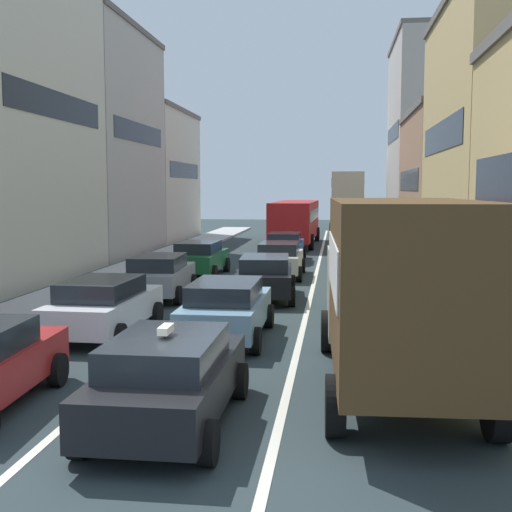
{
  "coord_description": "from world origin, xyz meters",
  "views": [
    {
      "loc": [
        2.58,
        -8.96,
        3.78
      ],
      "look_at": [
        0.0,
        12.0,
        1.6
      ],
      "focal_mm": 46.18,
      "sensor_mm": 36.0,
      "label": 1
    }
  ],
  "objects_px": {
    "hatchback_centre_lane_third": "(265,276)",
    "sedan_left_lane_third": "(159,275)",
    "sedan_centre_lane_second": "(226,308)",
    "sedan_left_lane_fourth": "(199,257)",
    "sedan_right_lane_behind_truck": "(365,290)",
    "wagon_left_lane_second": "(104,305)",
    "removalist_box_truck": "(398,287)",
    "bus_mid_queue_primary": "(295,219)",
    "taxi_centre_lane_front": "(169,377)",
    "coupe_centre_lane_fourth": "(279,258)",
    "bus_far_queue_secondary": "(347,199)",
    "sedan_centre_lane_fifth": "(285,246)"
  },
  "relations": [
    {
      "from": "wagon_left_lane_second",
      "to": "coupe_centre_lane_fourth",
      "type": "xyz_separation_m",
      "value": [
        3.5,
        11.76,
        0.0
      ]
    },
    {
      "from": "removalist_box_truck",
      "to": "sedan_left_lane_third",
      "type": "distance_m",
      "value": 12.19
    },
    {
      "from": "taxi_centre_lane_front",
      "to": "sedan_right_lane_behind_truck",
      "type": "bearing_deg",
      "value": -19.83
    },
    {
      "from": "sedan_centre_lane_second",
      "to": "bus_mid_queue_primary",
      "type": "distance_m",
      "value": 27.35
    },
    {
      "from": "sedan_left_lane_fourth",
      "to": "sedan_right_lane_behind_truck",
      "type": "height_order",
      "value": "same"
    },
    {
      "from": "sedan_centre_lane_second",
      "to": "bus_far_queue_secondary",
      "type": "relative_size",
      "value": 0.41
    },
    {
      "from": "wagon_left_lane_second",
      "to": "bus_far_queue_secondary",
      "type": "xyz_separation_m",
      "value": [
        6.71,
        40.55,
        2.03
      ]
    },
    {
      "from": "coupe_centre_lane_fourth",
      "to": "bus_far_queue_secondary",
      "type": "height_order",
      "value": "bus_far_queue_secondary"
    },
    {
      "from": "sedan_left_lane_fourth",
      "to": "sedan_right_lane_behind_truck",
      "type": "distance_m",
      "value": 10.71
    },
    {
      "from": "sedan_centre_lane_second",
      "to": "sedan_left_lane_third",
      "type": "height_order",
      "value": "same"
    },
    {
      "from": "wagon_left_lane_second",
      "to": "sedan_right_lane_behind_truck",
      "type": "bearing_deg",
      "value": -61.57
    },
    {
      "from": "hatchback_centre_lane_third",
      "to": "coupe_centre_lane_fourth",
      "type": "distance_m",
      "value": 5.67
    },
    {
      "from": "sedan_left_lane_third",
      "to": "sedan_right_lane_behind_truck",
      "type": "bearing_deg",
      "value": -112.51
    },
    {
      "from": "coupe_centre_lane_fourth",
      "to": "sedan_right_lane_behind_truck",
      "type": "height_order",
      "value": "same"
    },
    {
      "from": "sedan_right_lane_behind_truck",
      "to": "wagon_left_lane_second",
      "type": "bearing_deg",
      "value": 118.84
    },
    {
      "from": "coupe_centre_lane_fourth",
      "to": "sedan_left_lane_fourth",
      "type": "xyz_separation_m",
      "value": [
        -3.48,
        -0.02,
        0.0
      ]
    },
    {
      "from": "hatchback_centre_lane_third",
      "to": "sedan_left_lane_fourth",
      "type": "relative_size",
      "value": 1.02
    },
    {
      "from": "bus_far_queue_secondary",
      "to": "sedan_left_lane_fourth",
      "type": "bearing_deg",
      "value": 166.81
    },
    {
      "from": "sedan_right_lane_behind_truck",
      "to": "bus_far_queue_secondary",
      "type": "xyz_separation_m",
      "value": [
        -0.05,
        37.13,
        2.03
      ]
    },
    {
      "from": "removalist_box_truck",
      "to": "sedan_centre_lane_second",
      "type": "relative_size",
      "value": 1.81
    },
    {
      "from": "sedan_centre_lane_second",
      "to": "removalist_box_truck",
      "type": "bearing_deg",
      "value": -134.79
    },
    {
      "from": "coupe_centre_lane_fourth",
      "to": "bus_mid_queue_primary",
      "type": "relative_size",
      "value": 0.41
    },
    {
      "from": "sedan_centre_lane_second",
      "to": "bus_mid_queue_primary",
      "type": "relative_size",
      "value": 0.41
    },
    {
      "from": "wagon_left_lane_second",
      "to": "sedan_right_lane_behind_truck",
      "type": "relative_size",
      "value": 1.0
    },
    {
      "from": "sedan_left_lane_third",
      "to": "coupe_centre_lane_fourth",
      "type": "height_order",
      "value": "same"
    },
    {
      "from": "wagon_left_lane_second",
      "to": "hatchback_centre_lane_third",
      "type": "relative_size",
      "value": 0.99
    },
    {
      "from": "hatchback_centre_lane_third",
      "to": "sedan_left_lane_third",
      "type": "bearing_deg",
      "value": 88.9
    },
    {
      "from": "sedan_centre_lane_second",
      "to": "sedan_left_lane_third",
      "type": "relative_size",
      "value": 0.98
    },
    {
      "from": "taxi_centre_lane_front",
      "to": "sedan_right_lane_behind_truck",
      "type": "distance_m",
      "value": 10.13
    },
    {
      "from": "wagon_left_lane_second",
      "to": "sedan_centre_lane_fifth",
      "type": "relative_size",
      "value": 1.01
    },
    {
      "from": "hatchback_centre_lane_third",
      "to": "taxi_centre_lane_front",
      "type": "bearing_deg",
      "value": 175.12
    },
    {
      "from": "coupe_centre_lane_fourth",
      "to": "bus_mid_queue_primary",
      "type": "xyz_separation_m",
      "value": [
        -0.31,
        15.53,
        0.96
      ]
    },
    {
      "from": "removalist_box_truck",
      "to": "bus_mid_queue_primary",
      "type": "distance_m",
      "value": 31.39
    },
    {
      "from": "sedan_centre_lane_second",
      "to": "hatchback_centre_lane_third",
      "type": "distance_m",
      "value": 6.13
    },
    {
      "from": "coupe_centre_lane_fourth",
      "to": "removalist_box_truck",
      "type": "bearing_deg",
      "value": -167.46
    },
    {
      "from": "removalist_box_truck",
      "to": "wagon_left_lane_second",
      "type": "bearing_deg",
      "value": 59.13
    },
    {
      "from": "coupe_centre_lane_fourth",
      "to": "bus_mid_queue_primary",
      "type": "distance_m",
      "value": 15.57
    },
    {
      "from": "removalist_box_truck",
      "to": "hatchback_centre_lane_third",
      "type": "bearing_deg",
      "value": 17.48
    },
    {
      "from": "removalist_box_truck",
      "to": "hatchback_centre_lane_third",
      "type": "xyz_separation_m",
      "value": [
        -3.54,
        9.95,
        -1.18
      ]
    },
    {
      "from": "bus_mid_queue_primary",
      "to": "hatchback_centre_lane_third",
      "type": "bearing_deg",
      "value": -177.87
    },
    {
      "from": "taxi_centre_lane_front",
      "to": "sedan_left_lane_fourth",
      "type": "relative_size",
      "value": 0.99
    },
    {
      "from": "sedan_left_lane_third",
      "to": "bus_far_queue_secondary",
      "type": "relative_size",
      "value": 0.42
    },
    {
      "from": "sedan_left_lane_third",
      "to": "sedan_centre_lane_fifth",
      "type": "height_order",
      "value": "same"
    },
    {
      "from": "bus_mid_queue_primary",
      "to": "bus_far_queue_secondary",
      "type": "height_order",
      "value": "bus_far_queue_secondary"
    },
    {
      "from": "removalist_box_truck",
      "to": "coupe_centre_lane_fourth",
      "type": "xyz_separation_m",
      "value": [
        -3.53,
        15.62,
        -1.18
      ]
    },
    {
      "from": "sedan_centre_lane_fifth",
      "to": "sedan_right_lane_behind_truck",
      "type": "xyz_separation_m",
      "value": [
        3.52,
        -14.46,
        0.0
      ]
    },
    {
      "from": "sedan_left_lane_third",
      "to": "bus_far_queue_secondary",
      "type": "bearing_deg",
      "value": -14.0
    },
    {
      "from": "sedan_right_lane_behind_truck",
      "to": "bus_far_queue_secondary",
      "type": "height_order",
      "value": "bus_far_queue_secondary"
    },
    {
      "from": "hatchback_centre_lane_third",
      "to": "bus_far_queue_secondary",
      "type": "distance_m",
      "value": 34.67
    },
    {
      "from": "sedan_left_lane_fourth",
      "to": "sedan_centre_lane_fifth",
      "type": "distance_m",
      "value": 6.93
    }
  ]
}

